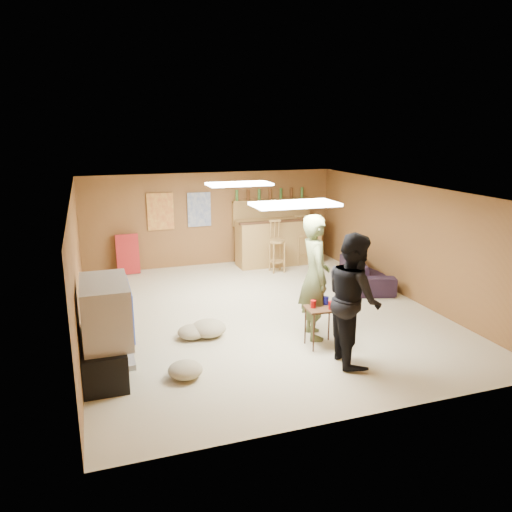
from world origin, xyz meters
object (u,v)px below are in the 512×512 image
object	(u,v)px
tray_table	(322,327)
person_black	(354,299)
sofa	(366,270)
person_olive	(315,277)
tv_body	(106,311)
bar_counter	(278,242)

from	to	relation	value
tray_table	person_black	bearing A→B (deg)	-72.26
sofa	person_olive	bearing A→B (deg)	151.60
person_olive	tray_table	xyz separation A→B (m)	(-0.04, -0.37, -0.67)
tv_body	tray_table	bearing A→B (deg)	-2.02
person_olive	tray_table	distance (m)	0.77
person_olive	sofa	bearing A→B (deg)	-36.12
tv_body	bar_counter	world-z (taller)	tv_body
person_black	person_olive	bearing A→B (deg)	17.22
bar_counter	person_olive	bearing A→B (deg)	-103.79
sofa	tray_table	world-z (taller)	tray_table
bar_counter	person_black	bearing A→B (deg)	-99.78
bar_counter	person_black	distance (m)	5.23
tv_body	person_olive	world-z (taller)	person_olive
sofa	person_black	bearing A→B (deg)	163.67
sofa	bar_counter	bearing A→B (deg)	48.11
person_olive	person_black	distance (m)	0.96
person_black	tray_table	size ratio (longest dim) A/B	3.02
person_olive	sofa	xyz separation A→B (m)	(2.23, 2.15, -0.69)
bar_counter	person_olive	world-z (taller)	person_olive
tv_body	bar_counter	distance (m)	6.09
bar_counter	tray_table	distance (m)	4.69
tv_body	sofa	world-z (taller)	tv_body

